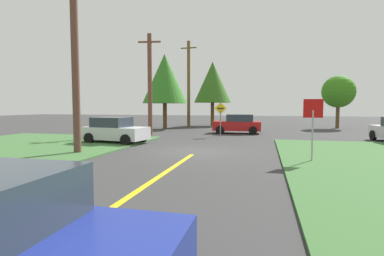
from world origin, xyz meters
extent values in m
plane|color=#373737|center=(0.00, 0.00, 0.00)|extent=(120.00, 120.00, 0.00)
cube|color=yellow|center=(0.00, -8.00, 0.01)|extent=(0.20, 14.00, 0.01)
cylinder|color=#9EA0A8|center=(5.24, -1.71, 1.07)|extent=(0.07, 0.07, 2.14)
cube|color=red|center=(5.24, -1.71, 2.22)|extent=(0.76, 0.06, 0.76)
cylinder|color=black|center=(10.50, 7.75, 0.34)|extent=(0.30, 0.70, 0.68)
cube|color=red|center=(1.07, 10.87, 0.64)|extent=(4.02, 1.82, 0.76)
cube|color=#2D3842|center=(1.32, 10.88, 1.32)|extent=(2.22, 1.58, 0.60)
cylinder|color=black|center=(-0.28, 9.99, 0.34)|extent=(0.68, 0.23, 0.68)
cylinder|color=black|center=(-0.30, 11.72, 0.34)|extent=(0.68, 0.23, 0.68)
cylinder|color=black|center=(2.43, 10.03, 0.34)|extent=(0.68, 0.23, 0.68)
cylinder|color=black|center=(2.41, 11.75, 0.34)|extent=(0.68, 0.23, 0.68)
cube|color=silver|center=(-5.67, 2.22, 0.64)|extent=(4.15, 2.39, 0.76)
cube|color=#2D3842|center=(-5.98, 2.26, 1.32)|extent=(2.37, 1.91, 0.60)
cylinder|color=black|center=(-4.22, 2.90, 0.34)|extent=(0.71, 0.32, 0.68)
cylinder|color=black|center=(-4.48, 1.13, 0.34)|extent=(0.71, 0.32, 0.68)
cylinder|color=black|center=(-6.85, 3.30, 0.34)|extent=(0.71, 0.32, 0.68)
cylinder|color=black|center=(-7.12, 1.53, 0.34)|extent=(0.71, 0.32, 0.68)
cylinder|color=brown|center=(-5.49, -2.02, 4.09)|extent=(0.35, 0.35, 8.17)
cylinder|color=brown|center=(-5.56, 7.73, 4.00)|extent=(0.34, 0.34, 7.99)
cube|color=brown|center=(-5.56, 7.73, 7.35)|extent=(1.80, 0.38, 0.12)
cylinder|color=brown|center=(-4.86, 17.47, 4.71)|extent=(0.35, 0.35, 9.42)
cube|color=brown|center=(-4.86, 17.47, 8.67)|extent=(1.80, 0.25, 0.12)
cylinder|color=slate|center=(0.09, 7.79, 1.07)|extent=(0.08, 0.08, 2.15)
cube|color=yellow|center=(0.09, 7.79, 2.15)|extent=(0.90, 0.12, 0.91)
cube|color=black|center=(0.09, 7.79, 2.15)|extent=(0.45, 0.09, 0.10)
cylinder|color=brown|center=(10.78, 19.31, 1.25)|extent=(0.36, 0.36, 2.50)
sphere|color=#387F1A|center=(10.78, 19.31, 3.84)|extent=(3.33, 3.33, 3.33)
cylinder|color=brown|center=(-2.66, 20.25, 1.37)|extent=(0.41, 0.41, 2.75)
cone|color=#33671D|center=(-2.66, 20.25, 5.14)|extent=(4.34, 4.34, 4.78)
cylinder|color=brown|center=(-6.60, 14.43, 1.31)|extent=(0.41, 0.41, 2.62)
cone|color=#317822|center=(-6.60, 14.43, 5.11)|extent=(4.52, 4.52, 4.98)
camera|label=1|loc=(3.31, -14.73, 2.30)|focal=28.01mm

